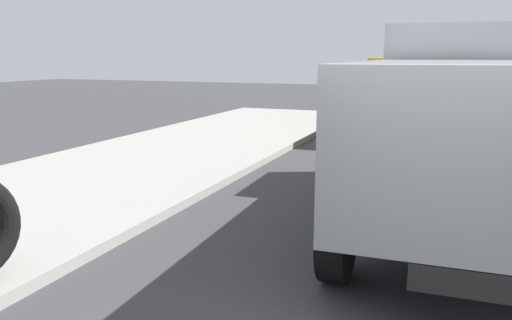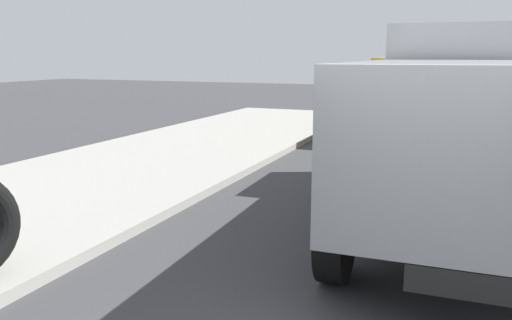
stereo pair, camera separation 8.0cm
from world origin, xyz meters
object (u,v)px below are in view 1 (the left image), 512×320
at_px(dump_truck_orange, 477,74).
at_px(dump_truck_red, 440,68).
at_px(dump_truck_gray, 460,116).
at_px(dump_truck_yellow, 426,83).

bearing_deg(dump_truck_orange, dump_truck_red, 10.43).
bearing_deg(dump_truck_red, dump_truck_gray, -177.30).
distance_m(dump_truck_gray, dump_truck_red, 30.85).
height_order(dump_truck_gray, dump_truck_red, same).
xyz_separation_m(dump_truck_gray, dump_truck_red, (30.81, 1.45, 0.00)).
height_order(dump_truck_gray, dump_truck_orange, same).
xyz_separation_m(dump_truck_gray, dump_truck_orange, (19.07, -0.71, 0.00)).
relative_size(dump_truck_gray, dump_truck_orange, 1.00).
distance_m(dump_truck_yellow, dump_truck_red, 21.28).
xyz_separation_m(dump_truck_orange, dump_truck_red, (11.75, 2.16, 0.00)).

